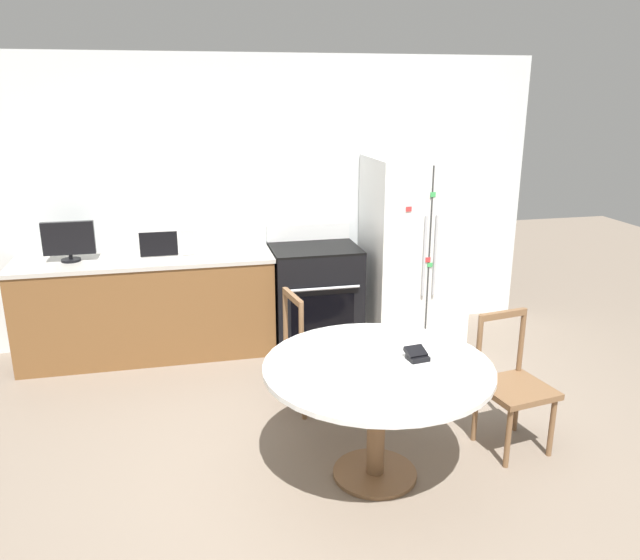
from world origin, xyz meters
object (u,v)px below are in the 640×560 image
object	(u,v)px
candle_glass	(344,340)
refrigerator	(413,250)
microwave	(165,239)
dining_chair_right	(513,386)
countertop_tv	(69,240)
wallet	(417,355)
oven_range	(315,294)
dining_chair_far	(314,352)

from	to	relation	value
candle_glass	refrigerator	bearing A→B (deg)	57.62
refrigerator	microwave	xyz separation A→B (m)	(-2.25, 0.14, 0.19)
microwave	dining_chair_right	size ratio (longest dim) A/B	0.59
countertop_tv	candle_glass	world-z (taller)	countertop_tv
refrigerator	candle_glass	xyz separation A→B (m)	(-1.15, -1.82, -0.07)
countertop_tv	candle_glass	bearing A→B (deg)	-45.81
dining_chair_right	refrigerator	bearing A→B (deg)	-100.88
dining_chair_right	candle_glass	distance (m)	1.17
microwave	candle_glass	xyz separation A→B (m)	(1.09, -1.96, -0.26)
wallet	oven_range	bearing A→B (deg)	93.83
dining_chair_far	wallet	world-z (taller)	dining_chair_far
refrigerator	candle_glass	world-z (taller)	refrigerator
dining_chair_far	candle_glass	distance (m)	0.75
countertop_tv	dining_chair_far	world-z (taller)	countertop_tv
microwave	countertop_tv	distance (m)	0.78
microwave	dining_chair_right	xyz separation A→B (m)	(2.19, -2.14, -0.61)
oven_range	dining_chair_far	xyz separation A→B (m)	(-0.28, -1.23, -0.03)
dining_chair_right	oven_range	bearing A→B (deg)	-76.47
refrigerator	dining_chair_right	distance (m)	2.05
countertop_tv	candle_glass	distance (m)	2.70
candle_glass	wallet	world-z (taller)	candle_glass
dining_chair_right	candle_glass	world-z (taller)	dining_chair_right
dining_chair_far	wallet	bearing A→B (deg)	15.18
countertop_tv	dining_chair_right	xyz separation A→B (m)	(2.97, -2.11, -0.65)
dining_chair_right	wallet	bearing A→B (deg)	-1.16
countertop_tv	dining_chair_far	distance (m)	2.31
microwave	countertop_tv	xyz separation A→B (m)	(-0.78, -0.03, 0.04)
refrigerator	candle_glass	distance (m)	2.15
candle_glass	wallet	size ratio (longest dim) A/B	0.67
refrigerator	dining_chair_right	xyz separation A→B (m)	(-0.06, -2.00, -0.42)
refrigerator	wallet	distance (m)	2.25
microwave	dining_chair_right	world-z (taller)	microwave
microwave	dining_chair_far	world-z (taller)	microwave
countertop_tv	wallet	world-z (taller)	countertop_tv
dining_chair_right	wallet	distance (m)	0.81
dining_chair_right	candle_glass	bearing A→B (deg)	-18.84
oven_range	refrigerator	bearing A→B (deg)	-4.10
refrigerator	countertop_tv	world-z (taller)	refrigerator
countertop_tv	wallet	bearing A→B (deg)	-44.61
microwave	refrigerator	bearing A→B (deg)	-3.55
countertop_tv	dining_chair_right	bearing A→B (deg)	-35.41
oven_range	wallet	world-z (taller)	oven_range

